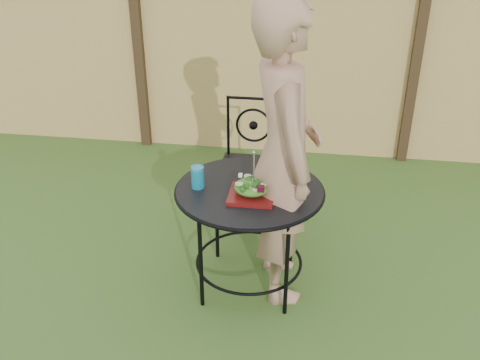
{
  "coord_description": "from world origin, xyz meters",
  "views": [
    {
      "loc": [
        0.43,
        -2.8,
        2.3
      ],
      "look_at": [
        0.0,
        0.08,
        0.75
      ],
      "focal_mm": 40.0,
      "sensor_mm": 36.0,
      "label": 1
    }
  ],
  "objects": [
    {
      "name": "ground",
      "position": [
        0.0,
        0.0,
        0.0
      ],
      "size": [
        60.0,
        60.0,
        0.0
      ],
      "primitive_type": "plane",
      "color": "#264917",
      "rests_on": "ground"
    },
    {
      "name": "fence",
      "position": [
        -0.0,
        2.19,
        0.95
      ],
      "size": [
        8.0,
        0.12,
        1.9
      ],
      "color": "#E8C372",
      "rests_on": "ground"
    },
    {
      "name": "patio_table",
      "position": [
        0.07,
        0.03,
        0.59
      ],
      "size": [
        0.92,
        0.92,
        0.72
      ],
      "color": "black",
      "rests_on": "ground"
    },
    {
      "name": "patio_chair",
      "position": [
        -0.04,
        0.9,
        0.5
      ],
      "size": [
        0.46,
        0.46,
        0.95
      ],
      "color": "black",
      "rests_on": "ground"
    },
    {
      "name": "diner",
      "position": [
        0.26,
        0.07,
        0.94
      ],
      "size": [
        0.61,
        0.78,
        1.87
      ],
      "primitive_type": "imported",
      "rotation": [
        0.0,
        0.0,
        1.84
      ],
      "color": "#A0755B",
      "rests_on": "ground"
    },
    {
      "name": "salad_plate",
      "position": [
        0.09,
        -0.07,
        0.74
      ],
      "size": [
        0.27,
        0.27,
        0.02
      ],
      "primitive_type": "cube",
      "color": "#490C0A",
      "rests_on": "patio_table"
    },
    {
      "name": "salad",
      "position": [
        0.09,
        -0.07,
        0.79
      ],
      "size": [
        0.21,
        0.21,
        0.08
      ],
      "primitive_type": "ellipsoid",
      "color": "#235614",
      "rests_on": "salad_plate"
    },
    {
      "name": "fork",
      "position": [
        0.1,
        -0.07,
        0.92
      ],
      "size": [
        0.01,
        0.01,
        0.18
      ],
      "primitive_type": "cylinder",
      "color": "silver",
      "rests_on": "salad"
    },
    {
      "name": "drinking_glass",
      "position": [
        -0.25,
        -0.0,
        0.79
      ],
      "size": [
        0.08,
        0.08,
        0.14
      ],
      "primitive_type": "cylinder",
      "color": "#0E7FA4",
      "rests_on": "patio_table"
    }
  ]
}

